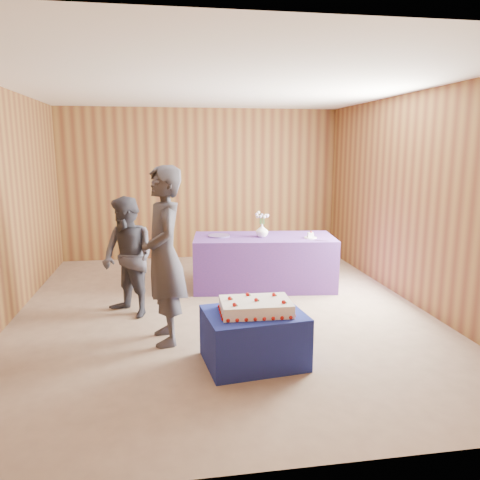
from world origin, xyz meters
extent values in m
plane|color=gray|center=(0.00, 0.00, 0.00)|extent=(6.00, 6.00, 0.00)
cube|color=brown|center=(0.00, 3.00, 1.35)|extent=(5.00, 0.04, 2.70)
cube|color=brown|center=(0.00, -3.00, 1.35)|extent=(5.00, 0.04, 2.70)
cube|color=brown|center=(2.50, 0.00, 1.35)|extent=(0.04, 6.00, 2.70)
cube|color=white|center=(0.00, 0.00, 2.70)|extent=(5.00, 6.00, 0.04)
cube|color=#1A1A92|center=(0.13, -1.48, 0.25)|extent=(0.98, 0.80, 0.50)
cube|color=#612F82|center=(0.73, 0.92, 0.38)|extent=(2.09, 1.13, 0.75)
cube|color=white|center=(0.14, -1.49, 0.56)|extent=(0.65, 0.44, 0.12)
sphere|color=#AA110D|center=(-0.19, -1.70, 0.52)|extent=(0.03, 0.03, 0.03)
sphere|color=#AA110D|center=(0.46, -1.72, 0.52)|extent=(0.03, 0.03, 0.03)
sphere|color=#AA110D|center=(-0.18, -1.27, 0.52)|extent=(0.03, 0.03, 0.03)
sphere|color=#AA110D|center=(0.46, -1.29, 0.52)|extent=(0.03, 0.03, 0.03)
sphere|color=#AA110D|center=(-0.06, -1.60, 0.64)|extent=(0.04, 0.04, 0.04)
cone|color=#114E17|center=(-0.03, -1.60, 0.62)|extent=(0.01, 0.03, 0.03)
sphere|color=#AA110D|center=(0.31, -1.40, 0.64)|extent=(0.04, 0.04, 0.04)
cone|color=#114E17|center=(0.34, -1.40, 0.62)|extent=(0.01, 0.03, 0.03)
sphere|color=#AA110D|center=(0.14, -1.49, 0.64)|extent=(0.04, 0.04, 0.04)
cone|color=#114E17|center=(0.16, -1.49, 0.62)|extent=(0.01, 0.03, 0.03)
imported|color=white|center=(0.69, 0.89, 0.84)|extent=(0.24, 0.24, 0.19)
cylinder|color=#275C25|center=(0.72, 0.89, 1.00)|extent=(0.01, 0.01, 0.13)
sphere|color=#B4A0CF|center=(0.77, 0.89, 1.07)|extent=(0.04, 0.04, 0.04)
cylinder|color=#275C25|center=(0.72, 0.91, 1.00)|extent=(0.01, 0.01, 0.13)
sphere|color=white|center=(0.75, 0.94, 1.07)|extent=(0.04, 0.04, 0.04)
cylinder|color=#275C25|center=(0.70, 0.92, 1.00)|extent=(0.01, 0.01, 0.13)
sphere|color=#B4A0CF|center=(0.71, 0.97, 1.07)|extent=(0.04, 0.04, 0.04)
cylinder|color=#275C25|center=(0.68, 0.92, 1.00)|extent=(0.01, 0.01, 0.13)
sphere|color=white|center=(0.65, 0.96, 1.07)|extent=(0.04, 0.04, 0.04)
cylinder|color=#275C25|center=(0.66, 0.90, 1.00)|extent=(0.01, 0.01, 0.13)
sphere|color=#B4A0CF|center=(0.62, 0.92, 1.07)|extent=(0.04, 0.04, 0.04)
cylinder|color=#275C25|center=(0.66, 0.88, 1.00)|extent=(0.01, 0.01, 0.13)
sphere|color=white|center=(0.62, 0.87, 1.07)|extent=(0.04, 0.04, 0.04)
cylinder|color=#275C25|center=(0.68, 0.87, 1.00)|extent=(0.01, 0.01, 0.13)
sphere|color=#B4A0CF|center=(0.65, 0.82, 1.07)|extent=(0.04, 0.04, 0.04)
cylinder|color=#275C25|center=(0.70, 0.86, 1.00)|extent=(0.01, 0.01, 0.13)
sphere|color=white|center=(0.71, 0.82, 1.07)|extent=(0.04, 0.04, 0.04)
cylinder|color=#275C25|center=(0.72, 0.87, 1.00)|extent=(0.01, 0.01, 0.13)
sphere|color=#B4A0CF|center=(0.75, 0.84, 1.07)|extent=(0.04, 0.04, 0.04)
cylinder|color=#5F4A94|center=(0.09, 1.02, 0.76)|extent=(0.43, 0.43, 0.02)
cylinder|color=white|center=(1.35, 0.70, 0.76)|extent=(0.20, 0.20, 0.01)
cube|color=white|center=(1.35, 0.70, 0.80)|extent=(0.08, 0.07, 0.07)
sphere|color=#AA110D|center=(1.35, 0.68, 0.84)|extent=(0.03, 0.03, 0.03)
cube|color=silver|center=(1.40, 0.49, 0.75)|extent=(0.24, 0.15, 0.00)
imported|color=#35343E|center=(-0.69, -0.83, 0.92)|extent=(0.53, 0.72, 1.84)
imported|color=#383743|center=(-1.12, 0.01, 0.72)|extent=(0.88, 0.89, 1.45)
camera|label=1|loc=(-0.66, -5.54, 2.00)|focal=35.00mm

